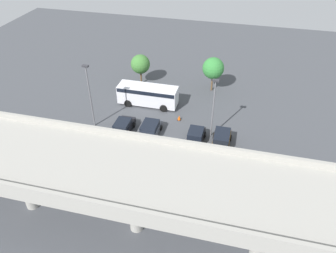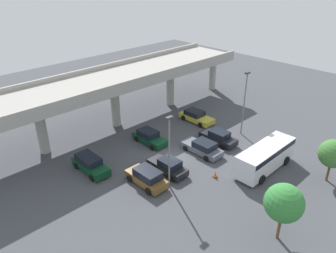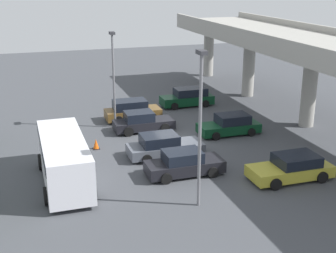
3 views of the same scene
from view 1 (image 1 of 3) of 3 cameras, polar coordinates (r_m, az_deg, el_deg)
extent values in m
plane|color=#424449|center=(36.38, 0.04, -3.68)|extent=(86.69, 86.69, 0.00)
cube|color=#9E9B93|center=(24.53, -6.21, -8.45)|extent=(39.53, 7.72, 0.90)
cube|color=#9E9B93|center=(26.67, -3.71, -1.93)|extent=(39.53, 0.30, 0.55)
cube|color=#9E9B93|center=(21.70, -9.63, -13.69)|extent=(39.53, 0.30, 0.55)
cylinder|color=#9E9B93|center=(26.26, 16.10, -17.02)|extent=(1.13, 1.13, 5.70)
cylinder|color=#9E9B93|center=(26.94, -5.75, -13.46)|extent=(1.13, 1.13, 5.70)
cylinder|color=#9E9B93|center=(30.93, -23.56, -9.03)|extent=(1.13, 1.13, 5.70)
cube|color=#0C381E|center=(32.42, 12.72, -9.55)|extent=(1.76, 4.67, 0.76)
cube|color=black|center=(31.68, 12.85, -9.05)|extent=(1.62, 2.80, 0.69)
cylinder|color=black|center=(33.60, 11.29, -7.88)|extent=(0.22, 0.64, 0.64)
cylinder|color=black|center=(33.68, 14.36, -8.31)|extent=(0.22, 0.64, 0.64)
cylinder|color=black|center=(31.55, 10.83, -11.45)|extent=(0.22, 0.64, 0.64)
cylinder|color=black|center=(31.63, 14.14, -11.90)|extent=(0.22, 0.64, 0.64)
cube|color=brown|center=(36.61, 9.21, -2.81)|extent=(1.83, 4.44, 0.72)
cube|color=black|center=(36.34, 9.36, -1.68)|extent=(1.68, 2.61, 0.76)
cylinder|color=black|center=(35.65, 10.42, -4.63)|extent=(0.22, 0.72, 0.72)
cylinder|color=black|center=(35.71, 7.44, -4.19)|extent=(0.22, 0.72, 0.72)
cylinder|color=black|center=(37.80, 10.83, -1.98)|extent=(0.22, 0.72, 0.72)
cylinder|color=black|center=(37.86, 8.02, -1.57)|extent=(0.22, 0.72, 0.72)
cube|color=black|center=(36.74, 4.69, -2.31)|extent=(1.75, 4.50, 0.65)
cube|color=black|center=(36.63, 4.85, -1.15)|extent=(1.61, 2.09, 0.68)
cylinder|color=black|center=(35.68, 5.70, -4.08)|extent=(0.22, 0.71, 0.71)
cylinder|color=black|center=(35.88, 2.88, -3.65)|extent=(0.22, 0.71, 0.71)
cylinder|color=black|center=(37.85, 6.39, -1.43)|extent=(0.22, 0.71, 0.71)
cylinder|color=black|center=(38.04, 3.73, -1.03)|extent=(0.22, 0.71, 0.71)
cube|color=#0C381E|center=(32.94, -1.75, -7.66)|extent=(1.81, 4.54, 0.66)
cube|color=black|center=(32.28, -1.91, -7.15)|extent=(1.67, 2.33, 0.67)
cylinder|color=black|center=(34.26, -2.62, -6.05)|extent=(0.22, 0.60, 0.60)
cylinder|color=black|center=(33.89, 0.42, -6.57)|extent=(0.22, 0.60, 0.60)
cylinder|color=black|center=(32.33, -4.02, -9.29)|extent=(0.22, 0.60, 0.60)
cylinder|color=black|center=(31.94, -0.80, -9.89)|extent=(0.22, 0.60, 0.60)
cube|color=#515660|center=(37.73, -3.32, -1.11)|extent=(1.93, 4.88, 0.64)
cube|color=black|center=(37.65, -3.18, 0.06)|extent=(1.77, 2.34, 0.69)
cylinder|color=black|center=(36.47, -2.51, -2.96)|extent=(0.22, 0.63, 0.63)
cylinder|color=black|center=(36.97, -5.45, -2.48)|extent=(0.22, 0.63, 0.63)
cylinder|color=black|center=(38.77, -1.27, -0.22)|extent=(0.22, 0.63, 0.63)
cylinder|color=black|center=(39.24, -4.05, 0.19)|extent=(0.22, 0.63, 0.63)
cube|color=black|center=(38.51, -7.95, -0.51)|extent=(1.76, 4.59, 0.69)
cube|color=black|center=(38.23, -7.96, 0.41)|extent=(1.62, 2.20, 0.64)
cylinder|color=black|center=(37.30, -7.39, -2.22)|extent=(0.22, 0.65, 0.65)
cylinder|color=black|center=(37.91, -9.95, -1.80)|extent=(0.22, 0.65, 0.65)
cylinder|color=black|center=(39.41, -5.98, 0.26)|extent=(0.22, 0.65, 0.65)
cylinder|color=black|center=(39.99, -8.42, 0.63)|extent=(0.22, 0.65, 0.65)
cube|color=gold|center=(35.61, -14.83, -5.09)|extent=(1.98, 4.82, 0.66)
cube|color=black|center=(34.96, -15.26, -4.70)|extent=(1.82, 2.42, 0.61)
cylinder|color=black|center=(37.13, -15.17, -3.56)|extent=(0.22, 0.68, 0.68)
cylinder|color=black|center=(36.30, -12.34, -4.10)|extent=(0.22, 0.68, 0.68)
cylinder|color=black|center=(35.24, -17.32, -6.54)|extent=(0.22, 0.68, 0.68)
cylinder|color=black|center=(34.36, -14.37, -7.19)|extent=(0.22, 0.68, 0.68)
cube|color=silver|center=(43.01, -3.53, 5.54)|extent=(7.77, 2.33, 2.38)
cube|color=black|center=(42.59, -3.57, 6.52)|extent=(7.61, 2.38, 0.52)
cylinder|color=black|center=(43.92, -0.01, 4.83)|extent=(0.96, 0.29, 0.96)
cylinder|color=black|center=(41.97, -0.80, 3.20)|extent=(0.96, 0.29, 0.96)
cylinder|color=black|center=(45.17, -5.98, 5.57)|extent=(0.96, 0.29, 0.96)
cylinder|color=black|center=(43.27, -7.00, 4.01)|extent=(0.96, 0.29, 0.96)
cylinder|color=slate|center=(38.59, -13.35, 4.87)|extent=(0.16, 0.16, 7.76)
cube|color=#333338|center=(36.75, -14.21, 10.18)|extent=(0.70, 0.35, 0.20)
cylinder|color=slate|center=(36.36, 7.84, 2.86)|extent=(0.16, 0.16, 7.09)
cube|color=#333338|center=(34.51, 8.34, 7.93)|extent=(0.70, 0.35, 0.20)
cylinder|color=brown|center=(46.81, 7.65, 7.46)|extent=(0.24, 0.24, 2.17)
sphere|color=#337F38|center=(45.75, 7.89, 10.03)|extent=(2.95, 2.95, 2.95)
cylinder|color=brown|center=(48.45, -4.70, 8.53)|extent=(0.24, 0.24, 1.88)
sphere|color=#3D7533|center=(47.52, -4.83, 10.78)|extent=(2.74, 2.74, 2.74)
cube|color=black|center=(40.65, 1.95, 1.18)|extent=(0.44, 0.44, 0.04)
cone|color=#EA590F|center=(40.46, 1.96, 1.57)|extent=(0.40, 0.40, 0.70)
camera|label=2|loc=(51.17, 35.43, 25.83)|focal=35.00mm
camera|label=3|loc=(53.41, -31.27, 18.36)|focal=50.00mm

